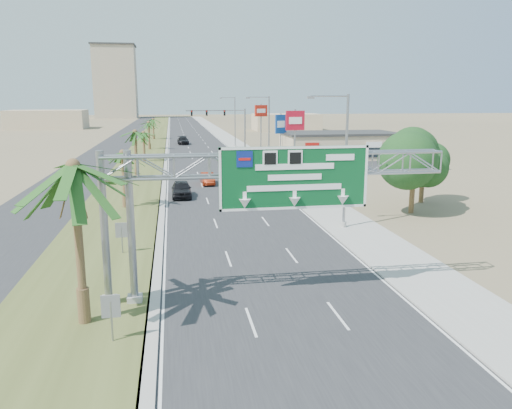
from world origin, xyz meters
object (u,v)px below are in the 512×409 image
Objects in this scene: palm_near at (73,167)px; pole_sign_blue at (281,126)px; pole_sign_red_near at (295,124)px; car_left_lane at (181,189)px; store_building at (339,146)px; car_right_lane at (236,157)px; signal_mast at (233,127)px; pole_sign_red_far at (261,115)px; sign_gantry at (261,176)px; car_mid_lane at (207,179)px; car_far at (183,141)px.

palm_near is 61.80m from pole_sign_blue.
pole_sign_red_near is at bearing 64.23° from palm_near.
pole_sign_red_near reaches higher than car_left_lane.
store_building is 17.63m from car_right_lane.
pole_sign_red_near is (4.80, -24.24, 1.71)m from signal_mast.
car_left_lane is at bearing -131.67° from store_building.
car_right_lane is at bearing 108.67° from pole_sign_red_near.
pole_sign_red_far is (4.44, 2.70, 6.28)m from car_right_lane.
signal_mast reaches higher than pole_sign_blue.
signal_mast is at bearing 74.77° from car_left_lane.
sign_gantry is at bearing -95.74° from signal_mast.
pole_sign_blue is at bearing 83.19° from pole_sign_red_near.
sign_gantry reaches higher than pole_sign_blue.
car_mid_lane is (-0.26, 33.58, -5.39)m from sign_gantry.
car_left_lane is at bearing -114.96° from car_mid_lane.
car_far is at bearing 130.08° from store_building.
store_building is 32.43m from car_mid_lane.
sign_gantry reaches higher than store_building.
car_right_lane is 0.94× the size of car_far.
palm_near is 0.81× the size of signal_mast.
pole_sign_red_far is at bearing 27.68° from car_right_lane.
pole_sign_red_near is 18.77m from pole_sign_red_far.
car_right_lane is (8.98, 27.46, -0.08)m from car_left_lane.
car_right_lane is (13.76, 55.77, -6.20)m from palm_near.
palm_near reaches higher than car_right_lane.
car_mid_lane is at bearing -136.03° from store_building.
sign_gantry is at bearing -91.17° from car_mid_lane.
signal_mast reaches higher than store_building.
palm_near reaches higher than car_left_lane.
car_right_lane is 0.63× the size of pole_sign_red_near.
pole_sign_red_far is (10.06, 56.54, 0.96)m from sign_gantry.
store_building is 2.14× the size of pole_sign_red_near.
sign_gantry is 2.01× the size of palm_near.
pole_sign_red_near is (11.29, 4.22, 5.89)m from car_mid_lane.
sign_gantry is at bearing -112.36° from store_building.
car_left_lane is at bearing 80.42° from palm_near.
car_left_lane is 28.89m from car_right_lane.
signal_mast is (14.37, 63.97, -2.08)m from palm_near.
pole_sign_blue reaches higher than car_right_lane.
car_right_lane is at bearing 84.04° from sign_gantry.
store_building reaches higher than car_mid_lane.
palm_near is at bearing -115.77° from pole_sign_red_near.
store_building reaches higher than car_right_lane.
pole_sign_red_far reaches higher than pole_sign_blue.
sign_gantry is at bearing -103.27° from pole_sign_blue.
pole_sign_red_near reaches higher than car_right_lane.
store_building is 10.41m from pole_sign_blue.
car_right_lane is at bearing -172.72° from store_building.
pole_sign_red_near is 0.95× the size of pole_sign_red_far.
palm_near is at bearing -104.12° from car_mid_lane.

